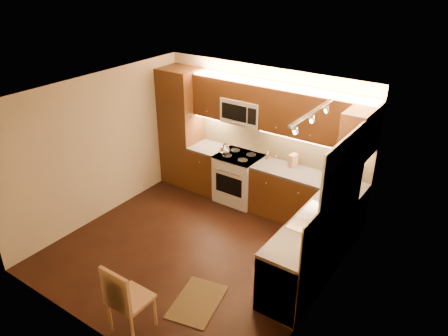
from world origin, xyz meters
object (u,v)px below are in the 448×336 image
Objects in this scene: stove at (239,178)px; microwave at (244,111)px; knife_block at (293,160)px; kettle at (224,148)px; toaster_oven at (339,175)px; soap_bottle at (354,195)px; dining_chair at (131,297)px; sink at (317,215)px.

microwave is at bearing 90.00° from stove.
knife_block is (0.98, 0.05, -0.71)m from microwave.
kettle is at bearing -155.83° from knife_block.
knife_block is (1.23, 0.28, -0.02)m from kettle.
stove is 4.19× the size of knife_block.
toaster_oven is 0.61m from soap_bottle.
dining_chair is (-1.58, -3.04, -0.49)m from soap_bottle.
microwave is at bearing 161.20° from toaster_oven.
microwave reaches higher than soap_bottle.
soap_bottle is at bearing 73.56° from sink.
knife_block reaches higher than soap_bottle.
toaster_oven is (-0.17, 1.25, 0.04)m from sink.
toaster_oven is at bearing 154.74° from soap_bottle.
kettle is at bearing 155.46° from sink.
microwave is 0.77m from kettle.
kettle is 0.58× the size of toaster_oven.
sink is 3.91× the size of knife_block.
microwave is at bearing 100.72° from dining_chair.
sink is at bearing -36.11° from kettle.
knife_block is at bearing 10.76° from stove.
toaster_oven is 3.73m from dining_chair.
microwave reaches higher than knife_block.
soap_bottle reaches higher than dining_chair.
knife_block is at bearing 2.96° from microwave.
dining_chair is at bearing -83.93° from knife_block.
soap_bottle is (2.49, -0.24, -0.03)m from kettle.
soap_bottle is at bearing -66.90° from toaster_oven.
stove is at bearing -165.34° from soap_bottle.
dining_chair is at bearing -127.01° from toaster_oven.
knife_block is at bearing 127.99° from sink.
sink is (2.00, -1.12, 0.52)m from stove.
knife_block is 3.61m from dining_chair.
kettle is (-0.25, -0.10, 0.57)m from stove.
knife_block reaches higher than stove.
kettle is at bearing 105.63° from dining_chair.
dining_chair is (0.65, -3.51, -1.22)m from microwave.
toaster_oven is (1.83, -0.01, -0.71)m from microwave.
kettle reaches higher than knife_block.
sink is at bearing -29.36° from stove.
sink is 4.01× the size of kettle.
kettle is 1.26m from knife_block.
microwave is 2.04× the size of toaster_oven.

